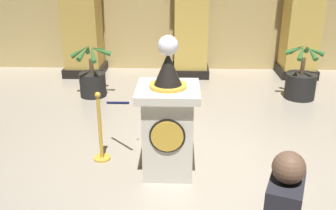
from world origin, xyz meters
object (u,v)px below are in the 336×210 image
object	(u,v)px
pedestal_clock	(168,122)
stanchion_near	(168,115)
potted_palm_right	(301,82)
potted_palm_left	(92,79)
stanchion_far	(101,137)

from	to	relation	value
pedestal_clock	stanchion_near	size ratio (longest dim) A/B	1.71
potted_palm_right	pedestal_clock	bearing A→B (deg)	-131.62
stanchion_near	potted_palm_left	world-z (taller)	potted_palm_left
pedestal_clock	stanchion_near	world-z (taller)	pedestal_clock
stanchion_far	potted_palm_right	size ratio (longest dim) A/B	0.89
stanchion_near	potted_palm_right	xyz separation A→B (m)	(2.59, 1.85, -0.05)
pedestal_clock	stanchion_far	bearing A→B (deg)	162.81
stanchion_near	stanchion_far	distance (m)	1.18
potted_palm_left	pedestal_clock	bearing A→B (deg)	-60.75
pedestal_clock	stanchion_far	distance (m)	1.06
stanchion_near	potted_palm_left	size ratio (longest dim) A/B	0.97
potted_palm_right	potted_palm_left	bearing A→B (deg)	180.00
potted_palm_left	potted_palm_right	size ratio (longest dim) A/B	0.97
pedestal_clock	stanchion_far	size ratio (longest dim) A/B	1.82
potted_palm_left	potted_palm_right	xyz separation A→B (m)	(4.17, -0.00, -0.02)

